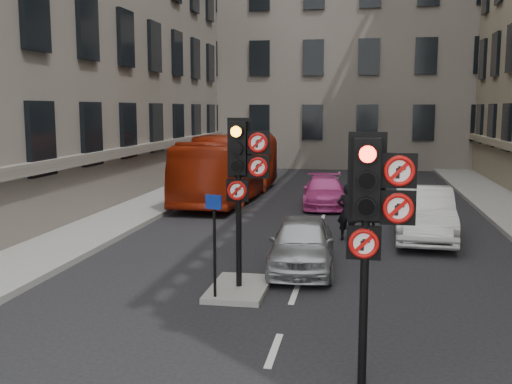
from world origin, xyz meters
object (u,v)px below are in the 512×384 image
(signal_near, at_px, (373,206))
(info_sign, at_px, (214,231))
(car_silver, at_px, (302,243))
(car_pink, at_px, (324,192))
(signal_far, at_px, (242,166))
(bus_red, at_px, (230,167))
(motorcyclist, at_px, (347,212))
(motorcycle, at_px, (373,235))
(car_white, at_px, (424,214))

(signal_near, relative_size, info_sign, 1.72)
(car_silver, relative_size, car_pink, 0.93)
(signal_far, height_order, bus_red, signal_far)
(bus_red, xyz_separation_m, motorcyclist, (5.18, -7.42, -0.53))
(signal_near, xyz_separation_m, info_sign, (-3.01, 3.19, -1.12))
(signal_near, height_order, motorcycle, signal_near)
(bus_red, bearing_deg, signal_near, -69.21)
(signal_far, bearing_deg, motorcyclist, 69.47)
(signal_near, bearing_deg, car_pink, 95.86)
(motorcyclist, bearing_deg, car_white, -156.51)
(signal_near, xyz_separation_m, signal_far, (-2.60, 4.00, 0.12))
(signal_far, distance_m, motorcycle, 5.34)
(motorcyclist, bearing_deg, bus_red, -45.33)
(signal_near, bearing_deg, car_white, 80.37)
(motorcyclist, bearing_deg, info_sign, 78.34)
(bus_red, relative_size, motorcycle, 5.94)
(car_white, height_order, motorcyclist, motorcyclist)
(signal_far, bearing_deg, motorcycle, 55.05)
(car_white, relative_size, motorcyclist, 2.77)
(bus_red, bearing_deg, motorcycle, -54.41)
(signal_near, relative_size, motorcycle, 2.15)
(signal_far, xyz_separation_m, car_white, (4.30, 6.05, -1.93))
(signal_near, distance_m, signal_far, 4.77)
(car_white, xyz_separation_m, bus_red, (-7.43, 6.87, 0.61))
(car_white, distance_m, car_pink, 6.38)
(signal_far, xyz_separation_m, motorcyclist, (2.06, 5.50, -1.86))
(motorcycle, relative_size, info_sign, 0.80)
(signal_far, distance_m, car_pink, 11.74)
(info_sign, bearing_deg, bus_red, 120.15)
(signal_near, relative_size, motorcyclist, 2.11)
(signal_near, height_order, bus_red, signal_near)
(signal_near, xyz_separation_m, bus_red, (-5.73, 16.92, -1.20))
(car_silver, distance_m, motorcyclist, 3.63)
(signal_far, bearing_deg, bus_red, 103.60)
(car_pink, height_order, info_sign, info_sign)
(signal_far, distance_m, bus_red, 13.36)
(car_silver, height_order, car_white, car_white)
(car_white, bearing_deg, bus_red, 139.66)
(car_silver, xyz_separation_m, motorcycle, (1.72, 1.98, -0.14))
(signal_near, distance_m, car_pink, 15.71)
(bus_red, bearing_deg, motorcyclist, -52.98)
(info_sign, bearing_deg, motorcyclist, 87.57)
(signal_near, relative_size, car_white, 0.76)
(signal_far, relative_size, car_silver, 0.94)
(signal_far, bearing_deg, car_pink, 84.99)
(car_pink, distance_m, motorcyclist, 6.10)
(bus_red, distance_m, info_sign, 14.00)
(car_pink, bearing_deg, info_sign, -100.74)
(signal_near, bearing_deg, motorcyclist, 93.27)
(motorcycle, bearing_deg, car_silver, -127.82)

